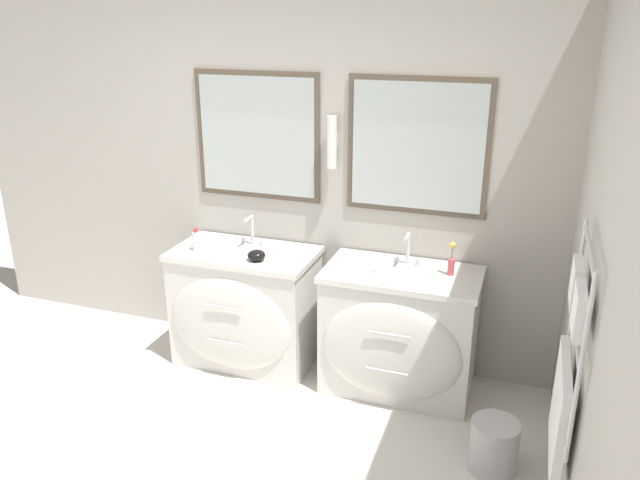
{
  "coord_description": "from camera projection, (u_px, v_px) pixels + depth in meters",
  "views": [
    {
      "loc": [
        1.49,
        -1.87,
        2.28
      ],
      "look_at": [
        0.38,
        1.31,
        1.05
      ],
      "focal_mm": 35.0,
      "sensor_mm": 36.0,
      "label": 1
    }
  ],
  "objects": [
    {
      "name": "faucet_left",
      "position": [
        251.0,
        231.0,
        4.2
      ],
      "size": [
        0.17,
        0.13,
        0.2
      ],
      "color": "silver",
      "rests_on": "vanity_left"
    },
    {
      "name": "wall_right",
      "position": [
        596.0,
        261.0,
        2.65
      ],
      "size": [
        0.13,
        3.82,
        2.6
      ],
      "color": "#B2ADA3",
      "rests_on": "ground_plane"
    },
    {
      "name": "faucet_right",
      "position": [
        408.0,
        249.0,
        3.87
      ],
      "size": [
        0.17,
        0.13,
        0.2
      ],
      "color": "silver",
      "rests_on": "vanity_right"
    },
    {
      "name": "waste_bin",
      "position": [
        494.0,
        445.0,
        3.27
      ],
      "size": [
        0.25,
        0.25,
        0.29
      ],
      "color": "#B7B7BC",
      "rests_on": "ground_plane"
    },
    {
      "name": "vanity_right",
      "position": [
        398.0,
        332.0,
        3.89
      ],
      "size": [
        0.95,
        0.6,
        0.8
      ],
      "color": "silver",
      "rests_on": "ground_plane"
    },
    {
      "name": "flower_vase",
      "position": [
        451.0,
        262.0,
        3.72
      ],
      "size": [
        0.04,
        0.04,
        0.21
      ],
      "color": "#CC4C51",
      "rests_on": "vanity_right"
    },
    {
      "name": "amenity_bowl",
      "position": [
        256.0,
        255.0,
        3.95
      ],
      "size": [
        0.12,
        0.12,
        0.07
      ],
      "color": "black",
      "rests_on": "vanity_left"
    },
    {
      "name": "wall_back",
      "position": [
        297.0,
        169.0,
        4.14
      ],
      "size": [
        5.12,
        0.14,
        2.6
      ],
      "color": "#B2ADA3",
      "rests_on": "ground_plane"
    },
    {
      "name": "toiletry_bottle",
      "position": [
        196.0,
        240.0,
        4.11
      ],
      "size": [
        0.05,
        0.05,
        0.15
      ],
      "color": "silver",
      "rests_on": "vanity_left"
    },
    {
      "name": "vanity_left",
      "position": [
        244.0,
        307.0,
        4.23
      ],
      "size": [
        0.95,
        0.6,
        0.8
      ],
      "color": "silver",
      "rests_on": "ground_plane"
    },
    {
      "name": "soap_dish",
      "position": [
        376.0,
        273.0,
        3.73
      ],
      "size": [
        0.08,
        0.06,
        0.04
      ],
      "color": "white",
      "rests_on": "vanity_right"
    }
  ]
}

